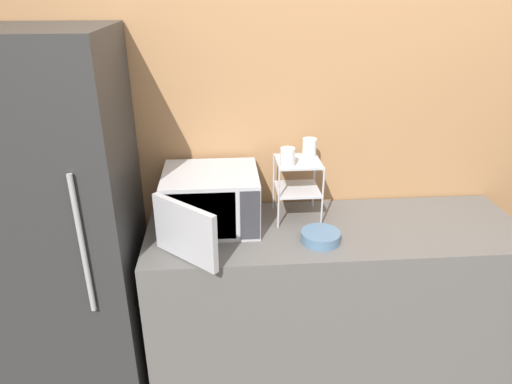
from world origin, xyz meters
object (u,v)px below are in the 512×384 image
(glass_front_left, at_px, (288,157))
(glass_back_right, at_px, (309,147))
(microwave, at_px, (210,200))
(dish_rack, at_px, (298,177))
(bowl, at_px, (321,237))
(refrigerator, at_px, (58,229))

(glass_front_left, bearing_deg, glass_back_right, 46.06)
(microwave, height_order, dish_rack, dish_rack)
(dish_rack, bearing_deg, glass_back_right, 46.00)
(microwave, xyz_separation_m, glass_front_left, (0.39, -0.01, 0.23))
(glass_front_left, bearing_deg, dish_rack, 46.13)
(glass_front_left, height_order, glass_back_right, same)
(dish_rack, relative_size, glass_front_left, 3.51)
(microwave, xyz_separation_m, glass_back_right, (0.53, 0.13, 0.23))
(bowl, bearing_deg, refrigerator, 174.22)
(dish_rack, height_order, glass_front_left, glass_front_left)
(refrigerator, bearing_deg, bowl, -5.78)
(dish_rack, xyz_separation_m, glass_back_right, (0.07, 0.07, 0.14))
(microwave, relative_size, bowl, 3.55)
(dish_rack, distance_m, bowl, 0.35)
(bowl, bearing_deg, glass_back_right, 91.37)
(bowl, xyz_separation_m, refrigerator, (-1.29, 0.13, 0.03))
(glass_back_right, bearing_deg, bowl, -88.63)
(refrigerator, bearing_deg, dish_rack, 6.71)
(dish_rack, xyz_separation_m, glass_front_left, (-0.07, -0.07, 0.14))
(bowl, bearing_deg, dish_rack, 105.80)
(glass_back_right, height_order, bowl, glass_back_right)
(microwave, height_order, glass_front_left, glass_front_left)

